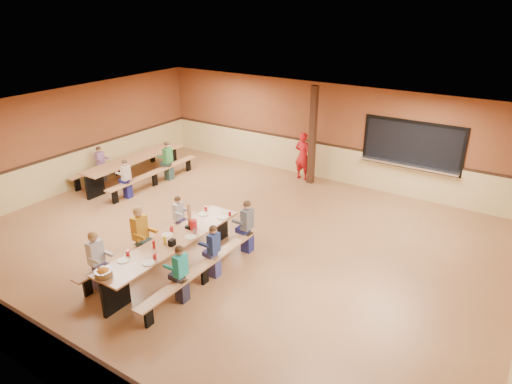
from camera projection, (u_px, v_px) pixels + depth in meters
The scene contains 23 objects.
ground at pixel (233, 243), 10.77m from camera, with size 12.00×12.00×0.00m, color brown.
room_envelope at pixel (232, 216), 10.50m from camera, with size 12.04×10.04×3.02m.
kitchen_pass_through at pixel (412, 147), 12.69m from camera, with size 2.78×0.28×1.38m.
structural_post at pixel (313, 136), 13.66m from camera, with size 0.18×0.18×3.00m, color black.
cafeteria_table_main at pixel (173, 249), 9.46m from camera, with size 1.91×3.70×0.74m.
cafeteria_table_second at pixel (135, 164), 14.22m from camera, with size 1.91×3.70×0.74m.
seated_child_white_left at pixel (97, 261), 8.87m from camera, with size 0.38×0.31×1.24m, color silver, non-canonical shape.
seated_adult_yellow at pixel (140, 235), 9.74m from camera, with size 0.42×0.34×1.32m, color orange, non-canonical shape.
seated_child_grey_left at pixel (179, 219), 10.70m from camera, with size 0.32×0.26×1.11m, color #BCBCBC, non-canonical shape.
seated_child_teal_right at pixel (181, 274), 8.51m from camera, with size 0.35×0.29×1.17m, color teal, non-canonical shape.
seated_child_navy_right at pixel (214, 252), 9.28m from camera, with size 0.34×0.28×1.15m, color navy, non-canonical shape.
seated_child_char_right at pixel (247, 227), 10.19m from camera, with size 0.38×0.31×1.23m, color #4B5055, non-canonical shape.
seated_child_purple_sec at pixel (101, 164), 14.13m from camera, with size 0.32×0.26×1.12m, color #8F5E8F, non-canonical shape.
seated_child_green_sec at pixel (168, 161), 14.26m from camera, with size 0.37×0.31×1.22m, color #32773A, non-canonical shape.
seated_child_tan_sec at pixel (127, 179), 12.97m from camera, with size 0.33×0.27×1.13m, color #B4A390, non-canonical shape.
standing_woman at pixel (303, 156), 14.25m from camera, with size 0.56×0.36×1.52m, color red.
punch_pitcher at pixel (193, 225), 9.77m from camera, with size 0.16×0.16×0.22m, color red.
chip_bowl at pixel (103, 273), 8.14m from camera, with size 0.32×0.32×0.15m, color orange, non-canonical shape.
napkin_dispenser at pixel (172, 243), 9.16m from camera, with size 0.10×0.14×0.13m, color black.
condiment_mustard at pixel (165, 240), 9.21m from camera, with size 0.06×0.06×0.17m, color yellow.
condiment_ketchup at pixel (154, 244), 9.05m from camera, with size 0.06×0.06×0.17m, color #B2140F.
table_paddle at pixel (190, 222), 9.82m from camera, with size 0.16×0.16×0.56m.
place_settings at pixel (172, 238), 9.36m from camera, with size 0.65×3.30×0.11m, color beige, non-canonical shape.
Camera 1 is at (5.62, -7.58, 5.36)m, focal length 32.00 mm.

